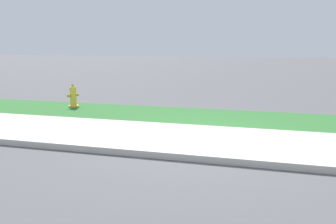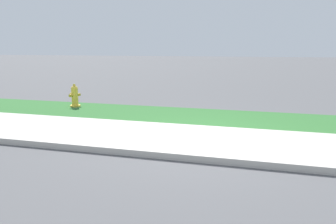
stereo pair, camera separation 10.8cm
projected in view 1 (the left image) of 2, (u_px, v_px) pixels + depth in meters
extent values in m
plane|color=#515154|center=(201.00, 140.00, 6.68)|extent=(120.00, 120.00, 0.00)
cube|color=#BCB7AD|center=(201.00, 139.00, 6.68)|extent=(18.00, 2.41, 0.01)
cube|color=#2D662D|center=(214.00, 117.00, 8.85)|extent=(18.00, 2.18, 0.01)
cube|color=#BCB7AD|center=(189.00, 157.00, 5.45)|extent=(18.00, 0.16, 0.12)
cylinder|color=gold|center=(74.00, 106.00, 10.32)|extent=(0.31, 0.31, 0.05)
cylinder|color=gold|center=(73.00, 97.00, 10.27)|extent=(0.20, 0.20, 0.51)
sphere|color=gold|center=(73.00, 89.00, 10.22)|extent=(0.21, 0.21, 0.21)
cube|color=#B29323|center=(72.00, 85.00, 10.19)|extent=(0.07, 0.07, 0.06)
cylinder|color=#B29323|center=(69.00, 96.00, 10.15)|extent=(0.12, 0.12, 0.09)
cylinder|color=#B29323|center=(77.00, 95.00, 10.37)|extent=(0.12, 0.12, 0.09)
cylinder|color=#B29323|center=(70.00, 95.00, 10.35)|extent=(0.14, 0.15, 0.12)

